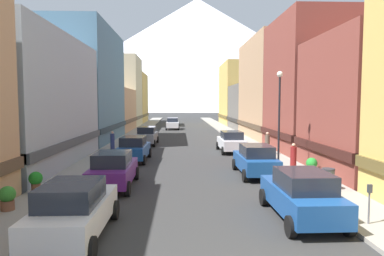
# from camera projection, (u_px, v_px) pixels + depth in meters

# --- Properties ---
(sidewalk_left) EXTENTS (2.50, 100.00, 0.15)m
(sidewalk_left) POSITION_uv_depth(u_px,v_px,m) (131.00, 138.00, 39.93)
(sidewalk_left) COLOR gray
(sidewalk_left) RESTS_ON ground
(sidewalk_right) EXTENTS (2.50, 100.00, 0.15)m
(sidewalk_right) POSITION_uv_depth(u_px,v_px,m) (237.00, 137.00, 40.38)
(sidewalk_right) COLOR gray
(sidewalk_right) RESTS_ON ground
(storefront_left_2) EXTENTS (9.72, 13.94, 11.84)m
(storefront_left_2) POSITION_uv_depth(u_px,v_px,m) (69.00, 88.00, 35.99)
(storefront_left_2) COLOR slate
(storefront_left_2) RESTS_ON ground
(storefront_left_3) EXTENTS (6.36, 11.65, 6.10)m
(storefront_left_3) POSITION_uv_depth(u_px,v_px,m) (110.00, 111.00, 49.05)
(storefront_left_3) COLOR tan
(storefront_left_3) RESTS_ON ground
(storefront_left_4) EXTENTS (6.40, 9.17, 11.98)m
(storefront_left_4) POSITION_uv_depth(u_px,v_px,m) (122.00, 93.00, 59.29)
(storefront_left_4) COLOR beige
(storefront_left_4) RESTS_ON ground
(storefront_left_5) EXTENTS (10.20, 11.48, 10.01)m
(storefront_left_5) POSITION_uv_depth(u_px,v_px,m) (121.00, 99.00, 69.97)
(storefront_left_5) COLOR #D8B259
(storefront_left_5) RESTS_ON ground
(storefront_right_2) EXTENTS (8.67, 9.05, 11.12)m
(storefront_right_2) POSITION_uv_depth(u_px,v_px,m) (326.00, 88.00, 28.56)
(storefront_right_2) COLOR brown
(storefront_right_2) RESTS_ON ground
(storefront_right_3) EXTENTS (9.56, 13.53, 11.44)m
(storefront_right_3) POSITION_uv_depth(u_px,v_px,m) (288.00, 91.00, 39.85)
(storefront_right_3) COLOR tan
(storefront_right_3) RESTS_ON ground
(storefront_right_4) EXTENTS (9.90, 10.37, 6.79)m
(storefront_right_4) POSITION_uv_depth(u_px,v_px,m) (264.00, 108.00, 51.97)
(storefront_right_4) COLOR #66605B
(storefront_right_4) RESTS_ON ground
(storefront_right_5) EXTENTS (8.96, 12.65, 11.39)m
(storefront_right_5) POSITION_uv_depth(u_px,v_px,m) (246.00, 95.00, 63.65)
(storefront_right_5) COLOR #D8B259
(storefront_right_5) RESTS_ON ground
(car_left_0) EXTENTS (2.07, 4.41, 1.78)m
(car_left_0) POSITION_uv_depth(u_px,v_px,m) (74.00, 210.00, 10.48)
(car_left_0) COLOR silver
(car_left_0) RESTS_ON ground
(car_left_1) EXTENTS (2.08, 4.41, 1.78)m
(car_left_1) POSITION_uv_depth(u_px,v_px,m) (113.00, 169.00, 16.76)
(car_left_1) COLOR #591E72
(car_left_1) RESTS_ON ground
(car_left_2) EXTENTS (2.18, 4.45, 1.78)m
(car_left_2) POSITION_uv_depth(u_px,v_px,m) (134.00, 149.00, 24.32)
(car_left_2) COLOR #19478C
(car_left_2) RESTS_ON ground
(car_left_3) EXTENTS (2.20, 4.46, 1.78)m
(car_left_3) POSITION_uv_depth(u_px,v_px,m) (147.00, 136.00, 33.73)
(car_left_3) COLOR slate
(car_left_3) RESTS_ON ground
(car_right_0) EXTENTS (2.10, 4.42, 1.78)m
(car_right_0) POSITION_uv_depth(u_px,v_px,m) (302.00, 195.00, 12.19)
(car_right_0) COLOR #19478C
(car_right_0) RESTS_ON ground
(car_right_1) EXTENTS (2.08, 4.41, 1.78)m
(car_right_1) POSITION_uv_depth(u_px,v_px,m) (256.00, 160.00, 19.53)
(car_right_1) COLOR #19478C
(car_right_1) RESTS_ON ground
(car_right_2) EXTENTS (2.14, 4.44, 1.78)m
(car_right_2) POSITION_uv_depth(u_px,v_px,m) (231.00, 142.00, 28.72)
(car_right_2) COLOR silver
(car_right_2) RESTS_ON ground
(car_driving_0) EXTENTS (2.06, 4.40, 1.78)m
(car_driving_0) POSITION_uv_depth(u_px,v_px,m) (173.00, 124.00, 52.95)
(car_driving_0) COLOR silver
(car_driving_0) RESTS_ON ground
(parking_meter_near) EXTENTS (0.14, 0.10, 1.33)m
(parking_meter_near) POSITION_uv_depth(u_px,v_px,m) (369.00, 198.00, 11.34)
(parking_meter_near) COLOR #595960
(parking_meter_near) RESTS_ON sidewalk_right
(trash_bin_right) EXTENTS (0.59, 0.59, 0.98)m
(trash_bin_right) POSITION_uv_depth(u_px,v_px,m) (328.00, 179.00, 15.87)
(trash_bin_right) COLOR #4C5156
(trash_bin_right) RESTS_ON sidewalk_right
(potted_plant_0) EXTENTS (0.60, 0.60, 0.94)m
(potted_plant_0) POSITION_uv_depth(u_px,v_px,m) (36.00, 180.00, 15.31)
(potted_plant_0) COLOR brown
(potted_plant_0) RESTS_ON sidewalk_left
(potted_plant_1) EXTENTS (0.63, 0.63, 0.88)m
(potted_plant_1) POSITION_uv_depth(u_px,v_px,m) (312.00, 164.00, 19.52)
(potted_plant_1) COLOR gray
(potted_plant_1) RESTS_ON sidewalk_right
(potted_plant_2) EXTENTS (0.61, 0.61, 0.91)m
(potted_plant_2) POSITION_uv_depth(u_px,v_px,m) (7.00, 197.00, 12.78)
(potted_plant_2) COLOR brown
(potted_plant_2) RESTS_ON sidewalk_left
(pedestrian_0) EXTENTS (0.36, 0.36, 1.74)m
(pedestrian_0) POSITION_uv_depth(u_px,v_px,m) (267.00, 144.00, 26.44)
(pedestrian_0) COLOR brown
(pedestrian_0) RESTS_ON sidewalk_right
(pedestrian_1) EXTENTS (0.36, 0.36, 1.60)m
(pedestrian_1) POSITION_uv_depth(u_px,v_px,m) (112.00, 141.00, 29.04)
(pedestrian_1) COLOR navy
(pedestrian_1) RESTS_ON sidewalk_left
(pedestrian_2) EXTENTS (0.36, 0.36, 1.61)m
(pedestrian_2) POSITION_uv_depth(u_px,v_px,m) (293.00, 158.00, 20.41)
(pedestrian_2) COLOR maroon
(pedestrian_2) RESTS_ON sidewalk_right
(streetlamp_right) EXTENTS (0.36, 0.36, 5.86)m
(streetlamp_right) POSITION_uv_depth(u_px,v_px,m) (279.00, 106.00, 20.16)
(streetlamp_right) COLOR black
(streetlamp_right) RESTS_ON sidewalk_right
(mountain_backdrop) EXTENTS (257.64, 257.64, 82.77)m
(mountain_backdrop) POSITION_uv_depth(u_px,v_px,m) (197.00, 54.00, 261.75)
(mountain_backdrop) COLOR silver
(mountain_backdrop) RESTS_ON ground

